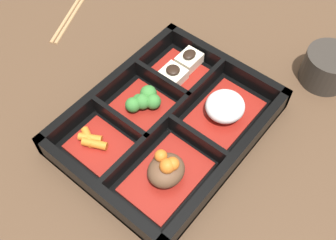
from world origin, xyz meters
name	(u,v)px	position (x,y,z in m)	size (l,w,h in m)	color
ground_plane	(168,129)	(0.00, 0.00, 0.00)	(3.00, 3.00, 0.00)	#4C3523
bento_base	(168,127)	(0.00, 0.00, 0.01)	(0.32, 0.25, 0.01)	black
bento_rim	(167,121)	(0.00, 0.00, 0.02)	(0.32, 0.25, 0.04)	black
bowl_rice	(225,108)	(-0.07, 0.06, 0.03)	(0.12, 0.08, 0.04)	maroon
bowl_stew	(166,171)	(0.07, 0.06, 0.03)	(0.12, 0.08, 0.05)	maroon
bowl_tofu	(181,69)	(-0.10, -0.05, 0.02)	(0.08, 0.09, 0.03)	maroon
bowl_greens	(144,102)	(0.00, -0.05, 0.02)	(0.08, 0.09, 0.03)	maroon
bowl_carrots	(98,145)	(0.10, -0.06, 0.02)	(0.07, 0.09, 0.02)	maroon
tea_cup	(328,67)	(-0.25, 0.14, 0.03)	(0.08, 0.08, 0.06)	#2D2823
chopsticks	(75,6)	(-0.11, -0.33, 0.00)	(0.20, 0.10, 0.01)	#A87F51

